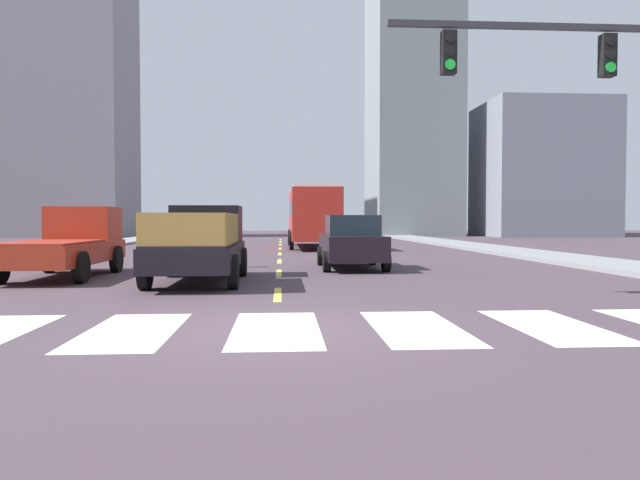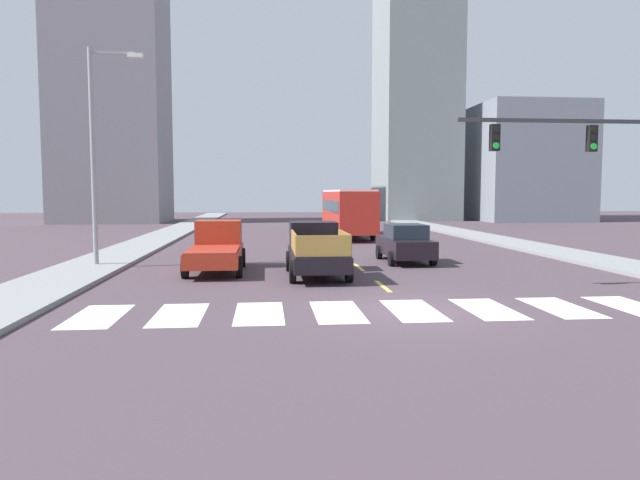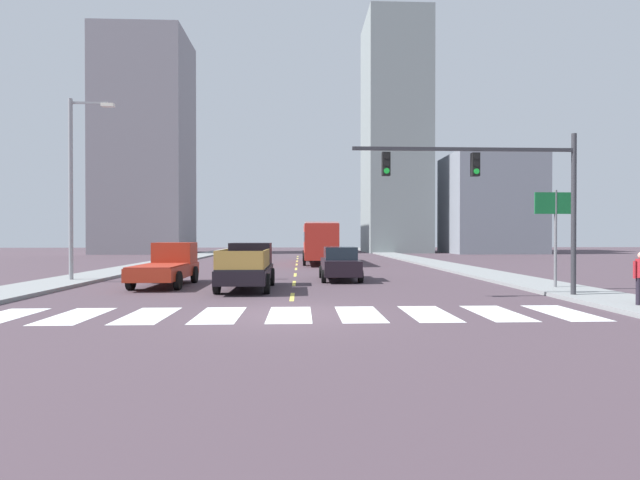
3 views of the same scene
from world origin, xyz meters
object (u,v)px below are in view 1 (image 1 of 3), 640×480
pickup_stakebed (201,244)px  pickup_dark (70,243)px  sedan_far (351,242)px  city_bus (312,213)px

pickup_stakebed → pickup_dark: bearing=158.9°
pickup_stakebed → sedan_far: (4.32, 3.60, -0.08)m
pickup_dark → city_bus: (7.69, 17.03, 1.03)m
pickup_stakebed → city_bus: size_ratio=0.48×
pickup_stakebed → pickup_dark: size_ratio=1.00×
city_bus → sedan_far: 15.04m
pickup_stakebed → pickup_dark: 4.15m
pickup_dark → sedan_far: bearing=14.1°
pickup_stakebed → city_bus: (3.84, 18.59, 1.02)m
pickup_dark → city_bus: city_bus is taller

